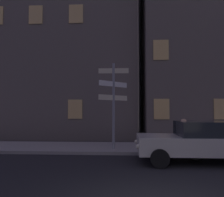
# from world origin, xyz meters

# --- Properties ---
(sidewalk_kerb) EXTENTS (40.00, 3.13, 0.14)m
(sidewalk_kerb) POSITION_xyz_m (0.00, 7.47, 0.07)
(sidewalk_kerb) COLOR #9E9991
(sidewalk_kerb) RESTS_ON ground_plane
(signpost) EXTENTS (1.43, 1.29, 4.01)m
(signpost) POSITION_xyz_m (-1.24, 6.71, 2.51)
(signpost) COLOR gray
(signpost) RESTS_ON sidewalk_kerb
(car_far_oncoming) EXTENTS (4.13, 2.12, 1.52)m
(car_far_oncoming) POSITION_xyz_m (1.86, 4.66, 0.79)
(car_far_oncoming) COLOR beige
(car_far_oncoming) RESTS_ON ground_plane
(cyclist) EXTENTS (1.82, 0.34, 1.61)m
(cyclist) POSITION_xyz_m (1.46, 4.78, 0.75)
(cyclist) COLOR black
(cyclist) RESTS_ON ground_plane
(building_left_block) EXTENTS (10.47, 6.46, 21.25)m
(building_left_block) POSITION_xyz_m (-5.10, 13.45, 10.62)
(building_left_block) COLOR #6B6056
(building_left_block) RESTS_ON ground_plane
(building_right_block) EXTENTS (8.62, 9.45, 20.52)m
(building_right_block) POSITION_xyz_m (4.91, 14.27, 10.26)
(building_right_block) COLOR #6B6056
(building_right_block) RESTS_ON ground_plane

